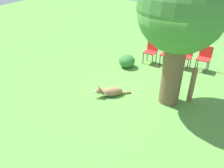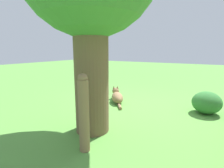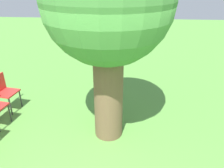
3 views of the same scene
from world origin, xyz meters
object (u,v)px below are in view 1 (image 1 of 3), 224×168
at_px(fence_post, 192,84).
at_px(red_chair_0, 151,50).
at_px(red_chair_3, 204,57).
at_px(dog, 110,92).
at_px(red_chair_2, 186,54).
at_px(red_chair_1, 168,52).
at_px(oak_tree, 182,12).

height_order(fence_post, red_chair_0, fence_post).
relative_size(fence_post, red_chair_3, 1.21).
xyz_separation_m(dog, fence_post, (-0.72, 2.19, 0.40)).
height_order(dog, red_chair_2, red_chair_2).
distance_m(red_chair_0, red_chair_1, 0.64).
xyz_separation_m(red_chair_1, red_chair_3, (-0.11, 1.27, 0.00)).
height_order(red_chair_0, red_chair_1, same).
bearing_deg(red_chair_1, red_chair_2, 104.11).
bearing_deg(dog, fence_post, 161.83).
bearing_deg(dog, red_chair_2, -156.75).
bearing_deg(fence_post, oak_tree, -63.02).
bearing_deg(fence_post, dog, -71.80).
height_order(oak_tree, dog, oak_tree).
height_order(fence_post, red_chair_1, fence_post).
bearing_deg(red_chair_0, red_chair_3, 104.11).
distance_m(oak_tree, dog, 2.90).
relative_size(red_chair_0, red_chair_2, 1.00).
distance_m(red_chair_0, red_chair_3, 1.91).
bearing_deg(oak_tree, red_chair_3, 164.55).
xyz_separation_m(red_chair_0, red_chair_3, (-0.16, 1.90, 0.00)).
xyz_separation_m(red_chair_0, red_chair_1, (-0.05, 0.63, 0.00)).
relative_size(red_chair_0, red_chair_3, 1.00).
relative_size(oak_tree, dog, 3.85).
bearing_deg(red_chair_2, oak_tree, 7.69).
relative_size(oak_tree, red_chair_3, 4.16).
relative_size(red_chair_1, red_chair_3, 1.00).
height_order(red_chair_0, red_chair_2, same).
xyz_separation_m(oak_tree, red_chair_2, (-2.48, 0.07, -1.96)).
relative_size(dog, red_chair_0, 1.08).
distance_m(dog, red_chair_0, 2.87).
bearing_deg(oak_tree, red_chair_2, 178.47).
bearing_deg(red_chair_3, dog, -29.03).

